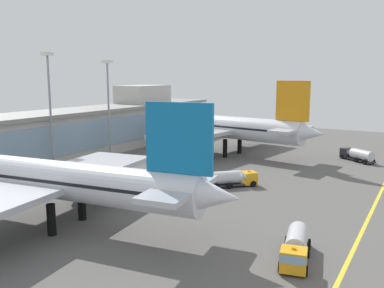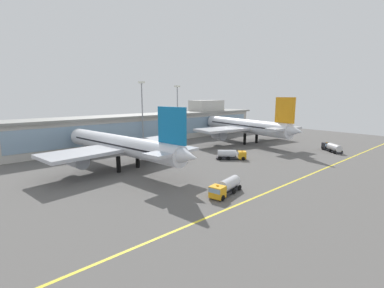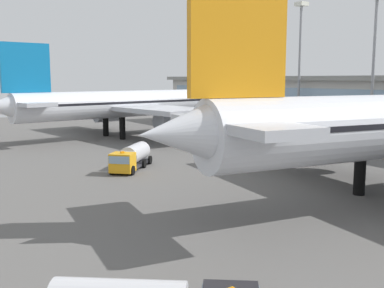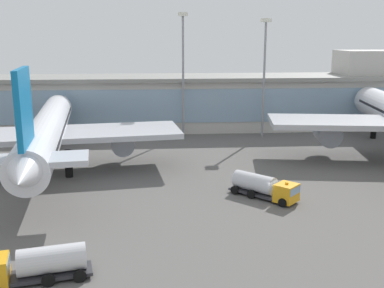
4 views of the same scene
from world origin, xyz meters
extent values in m
plane|color=#5B5956|center=(0.00, 0.00, 0.00)|extent=(180.00, 180.00, 0.00)
cube|color=yellow|center=(0.00, -22.00, 0.01)|extent=(144.00, 0.50, 0.01)
cube|color=beige|center=(0.00, 46.17, 5.38)|extent=(113.34, 12.00, 10.75)
cube|color=#84A3BC|center=(0.00, 40.12, 5.91)|extent=(108.80, 0.20, 6.88)
cube|color=gray|center=(0.00, 46.17, 11.15)|extent=(116.34, 14.00, 0.80)
cube|color=beige|center=(34.00, 48.17, 13.75)|extent=(16.00, 10.00, 6.00)
cylinder|color=black|center=(-33.55, 11.32, 2.01)|extent=(1.10, 1.10, 4.02)
cylinder|color=black|center=(-27.58, 12.12, 2.01)|extent=(1.10, 1.10, 4.02)
cylinder|color=black|center=(-33.30, 32.21, 2.01)|extent=(1.10, 1.10, 4.02)
cylinder|color=silver|center=(-31.04, 15.28, 6.28)|extent=(10.93, 45.21, 5.02)
cone|color=silver|center=(-34.22, 39.05, 6.28)|extent=(5.33, 5.11, 4.77)
cone|color=silver|center=(-27.83, -8.73, 6.65)|extent=(4.96, 6.04, 4.27)
cube|color=#84A3BC|center=(-33.78, 35.77, 7.16)|extent=(4.20, 3.98, 1.51)
cube|color=black|center=(-31.04, 15.28, 6.65)|extent=(10.03, 38.09, 0.40)
cube|color=#B7BAC1|center=(-31.04, 15.28, 5.65)|extent=(40.49, 15.91, 0.80)
cylinder|color=#999EA8|center=(-42.19, 15.42, 3.67)|extent=(4.26, 6.26, 3.52)
cylinder|color=#999EA8|center=(-20.32, 18.35, 3.67)|extent=(4.26, 6.26, 3.52)
cube|color=#0F6BA8|center=(-28.42, -4.32, 12.81)|extent=(1.67, 8.10, 8.03)
cube|color=#B7BAC1|center=(-28.42, -4.32, 7.03)|extent=(13.15, 6.57, 0.64)
cylinder|color=black|center=(22.02, 14.37, 2.22)|extent=(1.10, 1.10, 4.44)
cylinder|color=black|center=(28.61, 13.44, 2.22)|extent=(1.10, 1.10, 4.44)
cylinder|color=black|center=(28.10, 33.64, 2.22)|extent=(1.10, 1.10, 4.44)
cylinder|color=silver|center=(25.80, 17.34, 6.94)|extent=(11.56, 43.68, 5.55)
cone|color=silver|center=(29.07, 40.44, 6.94)|extent=(5.92, 5.69, 5.27)
cone|color=silver|center=(22.50, -6.04, 7.36)|extent=(5.53, 6.71, 4.72)
cube|color=#84A3BC|center=(28.59, 37.07, 7.91)|extent=(4.67, 4.43, 1.67)
cube|color=black|center=(25.80, 17.34, 7.36)|extent=(10.65, 36.82, 0.44)
cube|color=#B7BAC1|center=(25.80, 17.34, 6.25)|extent=(45.36, 16.50, 0.89)
cylinder|color=#999EA8|center=(13.73, 20.62, 4.05)|extent=(4.64, 6.12, 3.89)
cylinder|color=#999EA8|center=(38.31, 17.14, 4.05)|extent=(4.64, 6.12, 3.89)
cube|color=orange|center=(23.13, -1.54, 14.16)|extent=(1.75, 7.82, 8.88)
cube|color=#B7BAC1|center=(23.13, -1.54, 7.77)|extent=(14.72, 6.70, 0.71)
cylinder|color=black|center=(34.60, -10.63, 0.55)|extent=(0.90, 1.06, 1.10)
cylinder|color=black|center=(36.67, -12.20, 0.55)|extent=(0.90, 1.06, 1.10)
cylinder|color=black|center=(31.88, -14.22, 0.55)|extent=(0.90, 1.06, 1.10)
cylinder|color=black|center=(33.95, -15.79, 0.55)|extent=(0.90, 1.06, 1.10)
cylinder|color=black|center=(30.36, -16.23, 0.55)|extent=(0.90, 1.06, 1.10)
cylinder|color=black|center=(32.43, -17.80, 0.55)|extent=(0.90, 1.06, 1.10)
cube|color=#2D2D33|center=(33.03, -14.86, 0.45)|extent=(6.43, 7.44, 0.30)
cube|color=black|center=(35.47, -11.63, 1.40)|extent=(3.49, 3.44, 2.20)
cube|color=#84A3BC|center=(35.47, -11.63, 1.88)|extent=(3.46, 3.45, 0.88)
cylinder|color=silver|center=(32.70, -15.29, 1.75)|extent=(5.20, 5.84, 2.30)
cube|color=orange|center=(35.47, -11.63, 2.62)|extent=(0.30, 0.40, 0.20)
cylinder|color=black|center=(-28.03, -18.99, 0.55)|extent=(1.14, 0.53, 1.10)
cylinder|color=black|center=(-28.59, -16.45, 0.55)|extent=(1.14, 0.53, 1.10)
cylinder|color=black|center=(-23.64, -18.03, 0.55)|extent=(1.14, 0.53, 1.10)
cylinder|color=black|center=(-24.19, -15.49, 0.55)|extent=(1.14, 0.53, 1.10)
cylinder|color=black|center=(-21.18, -17.49, 0.55)|extent=(1.14, 0.53, 1.10)
cylinder|color=black|center=(-21.73, -14.95, 0.55)|extent=(1.14, 0.53, 1.10)
cube|color=#2D2D33|center=(-24.09, -16.80, 0.45)|extent=(7.89, 3.90, 0.30)
cube|color=orange|center=(-28.05, -17.66, 1.40)|extent=(2.84, 3.04, 2.20)
cube|color=#84A3BC|center=(-28.05, -17.66, 1.88)|extent=(2.91, 2.96, 0.88)
cylinder|color=silver|center=(-23.56, -16.68, 1.75)|extent=(5.94, 3.44, 2.30)
cube|color=orange|center=(-28.05, -17.66, 2.62)|extent=(0.30, 0.40, 0.20)
cylinder|color=black|center=(2.04, -0.03, 0.55)|extent=(1.00, 0.98, 1.10)
cylinder|color=black|center=(0.22, -1.88, 0.55)|extent=(1.00, 0.98, 1.10)
cylinder|color=black|center=(-1.18, 3.12, 0.55)|extent=(1.00, 0.98, 1.10)
cylinder|color=black|center=(-3.00, 1.27, 0.55)|extent=(1.00, 0.98, 1.10)
cylinder|color=black|center=(-2.98, 4.89, 0.55)|extent=(1.00, 0.98, 1.10)
cylinder|color=black|center=(-4.80, 3.03, 0.55)|extent=(1.00, 0.98, 1.10)
cube|color=#2D2D33|center=(-1.96, 2.07, 0.45)|extent=(7.04, 6.96, 0.30)
cube|color=orange|center=(0.93, -0.77, 1.40)|extent=(3.49, 3.49, 2.20)
cube|color=#84A3BC|center=(0.93, -0.77, 1.88)|extent=(3.49, 3.49, 0.88)
cylinder|color=silver|center=(-2.34, 2.45, 1.75)|extent=(5.59, 5.55, 2.30)
cube|color=orange|center=(0.93, -0.77, 2.62)|extent=(0.30, 0.40, 0.20)
cylinder|color=gray|center=(-9.56, 38.56, 11.82)|extent=(0.44, 0.44, 23.64)
cube|color=silver|center=(-9.56, 38.56, 23.99)|extent=(1.80, 1.80, 0.70)
cylinder|color=gray|center=(6.44, 37.32, 11.25)|extent=(0.44, 0.44, 22.50)
cube|color=silver|center=(6.44, 37.32, 22.85)|extent=(1.80, 1.80, 0.70)
camera|label=1|loc=(-66.60, -28.51, 19.73)|focal=38.33mm
camera|label=2|loc=(-63.65, -50.47, 19.19)|focal=25.26mm
camera|label=3|loc=(49.11, -22.34, 11.10)|focal=42.61mm
camera|label=4|loc=(-14.30, -52.58, 20.15)|focal=42.81mm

